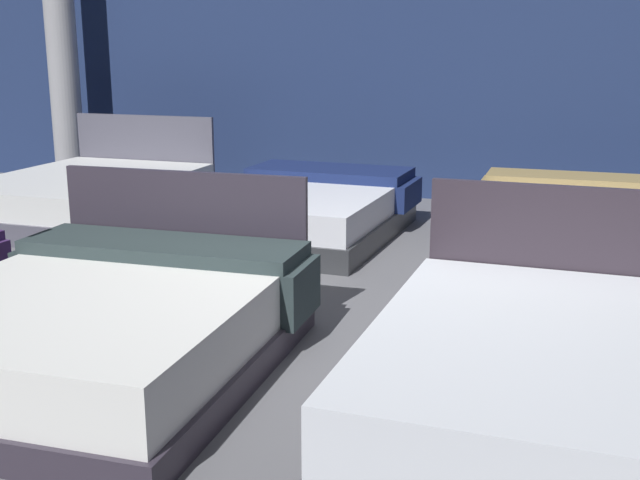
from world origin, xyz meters
name	(u,v)px	position (x,y,z in m)	size (l,w,h in m)	color
ground_plane	(374,324)	(0.00, 0.00, -0.01)	(18.00, 18.00, 0.02)	#5B5B60
showroom_back_wall	(478,27)	(0.00, 3.93, 1.75)	(18.00, 0.06, 3.50)	navy
bed_1	(106,324)	(-1.11, -1.07, 0.23)	(1.74, 2.03, 0.87)	#302A36
bed_2	(562,389)	(1.08, -1.18, 0.25)	(1.60, 1.97, 0.92)	#302831
bed_4	(89,197)	(-3.23, 1.89, 0.22)	(1.67, 2.16, 0.88)	#4F4E5C
bed_5	(307,210)	(-1.11, 1.93, 0.22)	(1.59, 2.04, 0.50)	#303235
bed_6	(576,230)	(1.08, 1.83, 0.24)	(1.61, 2.08, 0.53)	brown
support_pillar	(60,29)	(-4.49, 3.39, 1.75)	(0.34, 0.34, 3.50)	#99999E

